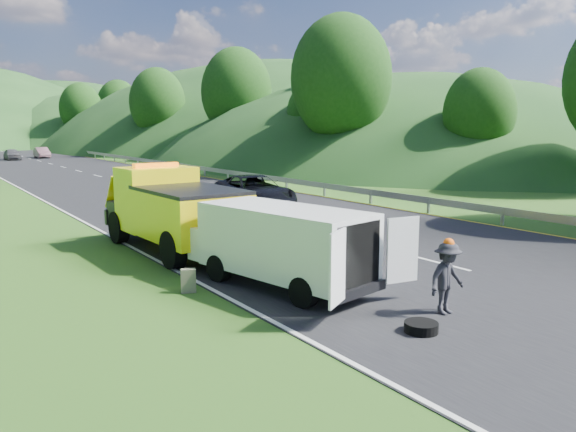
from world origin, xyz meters
TOP-DOWN VIEW (x-y plane):
  - ground at (0.00, 0.00)m, footprint 320.00×320.00m
  - road_surface at (3.00, 40.00)m, footprint 14.00×200.00m
  - guardrail at (10.30, 52.50)m, footprint 0.06×140.00m
  - tree_line_right at (23.00, 60.00)m, footprint 14.00×140.00m
  - tow_truck at (-2.84, 4.33)m, footprint 2.71×6.67m
  - white_van at (-2.29, -1.29)m, footprint 3.56×6.19m
  - woman at (-3.07, 0.65)m, footprint 0.59×0.67m
  - child at (-1.50, -1.48)m, footprint 0.52×0.44m
  - worker at (-0.48, -5.14)m, footprint 1.07×0.65m
  - suitcase at (-4.46, -0.44)m, footprint 0.42×0.33m
  - spare_tire at (-1.77, -5.62)m, footprint 0.68×0.68m
  - passing_suv at (4.28, 11.01)m, footprint 3.66×6.25m
  - dist_car_a at (0.72, 61.84)m, footprint 1.62×4.02m
  - dist_car_b at (4.56, 64.37)m, footprint 1.42×4.08m
  - dist_car_c at (4.36, 95.32)m, footprint 2.13×5.24m

SIDE VIEW (x-z plane):
  - ground at x=0.00m, z-range 0.00..0.00m
  - guardrail at x=10.30m, z-range -0.76..0.76m
  - tree_line_right at x=23.00m, z-range -7.00..7.00m
  - woman at x=-3.07m, z-range -0.77..0.77m
  - child at x=-1.50m, z-range -0.47..0.47m
  - worker at x=-0.48m, z-range -0.80..0.80m
  - spare_tire at x=-1.77m, z-range -0.10..0.10m
  - passing_suv at x=4.28m, z-range -0.82..0.82m
  - dist_car_a at x=0.72m, z-range -0.69..0.69m
  - dist_car_b at x=4.56m, z-range -0.67..0.67m
  - dist_car_c at x=4.36m, z-range -0.76..0.76m
  - road_surface at x=3.00m, z-range 0.00..0.02m
  - suitcase at x=-4.46m, z-range 0.00..0.59m
  - white_van at x=-2.29m, z-range 0.14..2.21m
  - tow_truck at x=-2.84m, z-range -0.03..2.80m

